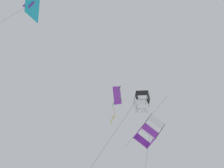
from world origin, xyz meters
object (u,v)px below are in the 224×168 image
at_px(kite_box_highest, 142,102).
at_px(kite_box_upper_right, 149,131).
at_px(kite_delta_near_left, 32,3).
at_px(kite_diamond_far_centre, 117,96).

bearing_deg(kite_box_highest, kite_box_upper_right, -165.79).
distance_m(kite_box_highest, kite_delta_near_left, 12.54).
bearing_deg(kite_delta_near_left, kite_box_upper_right, -45.83).
height_order(kite_box_highest, kite_box_upper_right, kite_box_highest).
bearing_deg(kite_diamond_far_centre, kite_delta_near_left, 142.67).
relative_size(kite_box_upper_right, kite_diamond_far_centre, 1.06).
height_order(kite_delta_near_left, kite_diamond_far_centre, kite_delta_near_left).
bearing_deg(kite_box_upper_right, kite_diamond_far_centre, 86.16).
height_order(kite_box_highest, kite_diamond_far_centre, kite_box_highest).
xyz_separation_m(kite_box_highest, kite_diamond_far_centre, (-4.06, -1.36, -3.02)).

